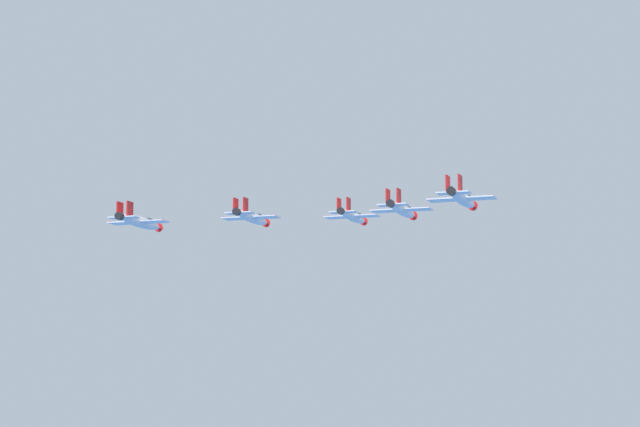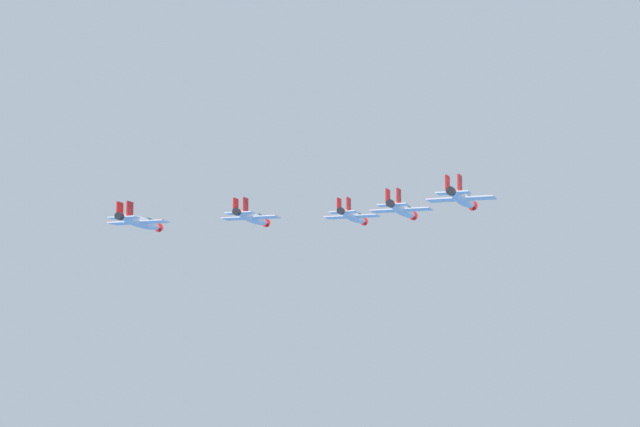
% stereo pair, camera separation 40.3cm
% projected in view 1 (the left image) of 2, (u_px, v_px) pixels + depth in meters
% --- Properties ---
extents(jet_lead, '(11.62, 17.41, 3.91)m').
position_uv_depth(jet_lead, '(353.00, 216.00, 244.32)').
color(jet_lead, white).
extents(jet_left_wingman, '(11.64, 17.36, 3.92)m').
position_uv_depth(jet_left_wingman, '(252.00, 217.00, 232.12)').
color(jet_left_wingman, white).
extents(jet_right_wingman, '(11.85, 17.78, 3.98)m').
position_uv_depth(jet_right_wingman, '(403.00, 210.00, 222.63)').
color(jet_right_wingman, white).
extents(jet_left_outer, '(11.55, 17.27, 3.89)m').
position_uv_depth(jet_left_outer, '(141.00, 222.00, 219.83)').
color(jet_left_outer, white).
extents(jet_right_outer, '(11.90, 17.89, 4.00)m').
position_uv_depth(jet_right_outer, '(463.00, 199.00, 201.02)').
color(jet_right_outer, white).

